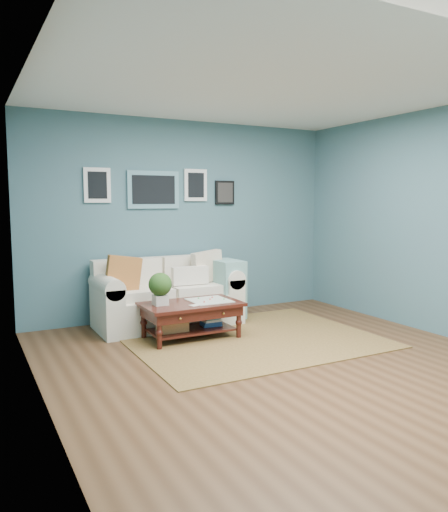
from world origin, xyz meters
TOP-DOWN VIEW (x-y plane):
  - room_shell at (-0.01, 0.06)m, footprint 5.00×5.02m
  - area_rug at (0.16, 0.93)m, footprint 2.77×2.22m
  - loveseat at (-0.39, 2.02)m, footprint 1.87×0.85m
  - coffee_table at (-0.51, 1.31)m, footprint 1.14×0.67m

SIDE VIEW (x-z plane):
  - area_rug at x=0.16m, z-range 0.00..0.01m
  - coffee_table at x=-0.51m, z-range -0.04..0.75m
  - loveseat at x=-0.39m, z-range -0.09..0.87m
  - room_shell at x=-0.01m, z-range 0.01..2.71m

